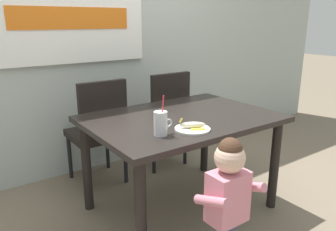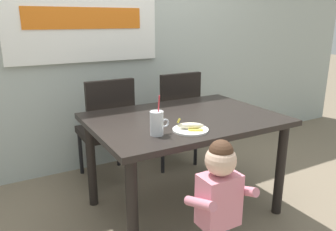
{
  "view_description": "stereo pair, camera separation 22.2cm",
  "coord_description": "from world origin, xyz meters",
  "px_view_note": "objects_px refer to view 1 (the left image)",
  "views": [
    {
      "loc": [
        -1.42,
        -1.84,
        1.44
      ],
      "look_at": [
        -0.19,
        -0.1,
        0.82
      ],
      "focal_mm": 35.22,
      "sensor_mm": 36.0,
      "label": 1
    },
    {
      "loc": [
        -1.23,
        -1.96,
        1.44
      ],
      "look_at": [
        -0.19,
        -0.1,
        0.82
      ],
      "focal_mm": 35.22,
      "sensor_mm": 36.0,
      "label": 2
    }
  ],
  "objects_px": {
    "dining_chair_right": "(164,114)",
    "snack_plate": "(192,129)",
    "dining_table": "(181,129)",
    "peeled_banana": "(193,125)",
    "milk_cup": "(161,125)",
    "dining_chair_left": "(99,127)",
    "toddler_standing": "(228,191)"
  },
  "relations": [
    {
      "from": "dining_table",
      "to": "dining_chair_left",
      "type": "xyz_separation_m",
      "value": [
        -0.34,
        0.73,
        -0.11
      ]
    },
    {
      "from": "dining_table",
      "to": "milk_cup",
      "type": "xyz_separation_m",
      "value": [
        -0.36,
        -0.26,
        0.17
      ]
    },
    {
      "from": "dining_chair_right",
      "to": "peeled_banana",
      "type": "relative_size",
      "value": 5.66
    },
    {
      "from": "dining_chair_right",
      "to": "snack_plate",
      "type": "relative_size",
      "value": 4.17
    },
    {
      "from": "dining_chair_left",
      "to": "snack_plate",
      "type": "height_order",
      "value": "dining_chair_left"
    },
    {
      "from": "milk_cup",
      "to": "snack_plate",
      "type": "distance_m",
      "value": 0.23
    },
    {
      "from": "dining_table",
      "to": "toddler_standing",
      "type": "height_order",
      "value": "toddler_standing"
    },
    {
      "from": "dining_table",
      "to": "toddler_standing",
      "type": "xyz_separation_m",
      "value": [
        -0.21,
        -0.7,
        -0.13
      ]
    },
    {
      "from": "dining_chair_left",
      "to": "dining_table",
      "type": "bearing_deg",
      "value": 115.26
    },
    {
      "from": "milk_cup",
      "to": "peeled_banana",
      "type": "relative_size",
      "value": 1.48
    },
    {
      "from": "snack_plate",
      "to": "peeled_banana",
      "type": "xyz_separation_m",
      "value": [
        0.0,
        -0.0,
        0.03
      ]
    },
    {
      "from": "toddler_standing",
      "to": "snack_plate",
      "type": "distance_m",
      "value": 0.48
    },
    {
      "from": "peeled_banana",
      "to": "dining_chair_right",
      "type": "bearing_deg",
      "value": 64.95
    },
    {
      "from": "dining_chair_left",
      "to": "peeled_banana",
      "type": "distance_m",
      "value": 1.07
    },
    {
      "from": "dining_table",
      "to": "peeled_banana",
      "type": "height_order",
      "value": "peeled_banana"
    },
    {
      "from": "dining_table",
      "to": "peeled_banana",
      "type": "xyz_separation_m",
      "value": [
        -0.13,
        -0.29,
        0.13
      ]
    },
    {
      "from": "dining_table",
      "to": "dining_chair_right",
      "type": "relative_size",
      "value": 1.41
    },
    {
      "from": "dining_chair_left",
      "to": "dining_chair_right",
      "type": "bearing_deg",
      "value": -179.18
    },
    {
      "from": "dining_chair_left",
      "to": "milk_cup",
      "type": "xyz_separation_m",
      "value": [
        -0.01,
        -0.98,
        0.28
      ]
    },
    {
      "from": "milk_cup",
      "to": "peeled_banana",
      "type": "distance_m",
      "value": 0.23
    },
    {
      "from": "dining_table",
      "to": "peeled_banana",
      "type": "distance_m",
      "value": 0.34
    },
    {
      "from": "dining_chair_right",
      "to": "snack_plate",
      "type": "distance_m",
      "value": 1.16
    },
    {
      "from": "dining_table",
      "to": "milk_cup",
      "type": "distance_m",
      "value": 0.47
    },
    {
      "from": "dining_chair_left",
      "to": "dining_chair_right",
      "type": "xyz_separation_m",
      "value": [
        0.69,
        0.01,
        0.0
      ]
    },
    {
      "from": "toddler_standing",
      "to": "milk_cup",
      "type": "height_order",
      "value": "milk_cup"
    },
    {
      "from": "dining_chair_left",
      "to": "peeled_banana",
      "type": "relative_size",
      "value": 5.66
    },
    {
      "from": "toddler_standing",
      "to": "peeled_banana",
      "type": "height_order",
      "value": "same"
    },
    {
      "from": "dining_chair_left",
      "to": "peeled_banana",
      "type": "bearing_deg",
      "value": 101.72
    },
    {
      "from": "milk_cup",
      "to": "peeled_banana",
      "type": "xyz_separation_m",
      "value": [
        0.22,
        -0.03,
        -0.04
      ]
    },
    {
      "from": "dining_chair_left",
      "to": "snack_plate",
      "type": "distance_m",
      "value": 1.06
    },
    {
      "from": "milk_cup",
      "to": "dining_chair_left",
      "type": "bearing_deg",
      "value": 89.22
    },
    {
      "from": "dining_table",
      "to": "dining_chair_right",
      "type": "distance_m",
      "value": 0.82
    }
  ]
}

